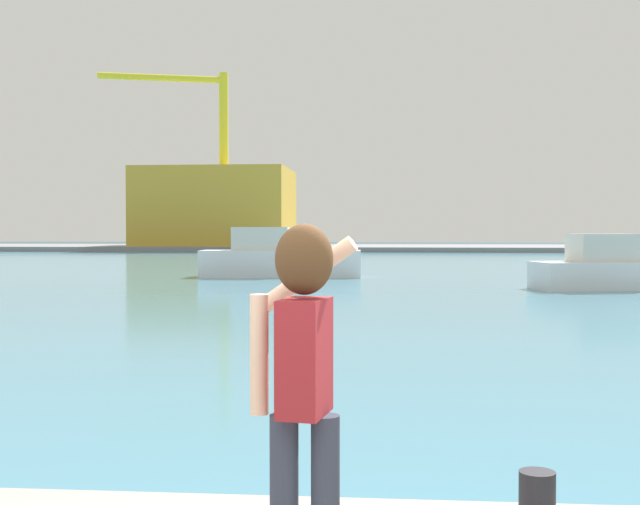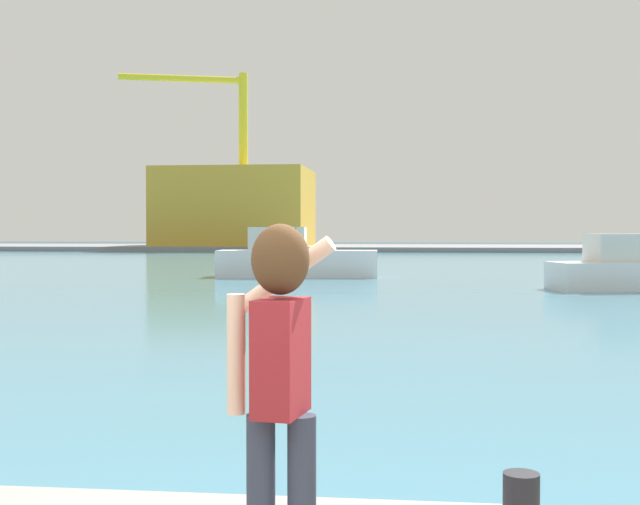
% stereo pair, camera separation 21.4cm
% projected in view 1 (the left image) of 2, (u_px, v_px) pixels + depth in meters
% --- Properties ---
extents(ground_plane, '(220.00, 220.00, 0.00)m').
position_uv_depth(ground_plane, '(384.00, 266.00, 53.14)').
color(ground_plane, '#334751').
extents(harbor_water, '(140.00, 100.00, 0.02)m').
position_uv_depth(harbor_water, '(384.00, 264.00, 55.13)').
color(harbor_water, teal).
rests_on(harbor_water, ground_plane).
extents(far_shore_dock, '(140.00, 20.00, 0.53)m').
position_uv_depth(far_shore_dock, '(388.00, 248.00, 94.96)').
color(far_shore_dock, gray).
rests_on(far_shore_dock, ground_plane).
extents(person_photographer, '(0.53, 0.56, 1.74)m').
position_uv_depth(person_photographer, '(303.00, 364.00, 3.99)').
color(person_photographer, '#2D3342').
rests_on(person_photographer, quay_promenade).
extents(harbor_bollard, '(0.20, 0.20, 0.36)m').
position_uv_depth(harbor_bollard, '(537.00, 503.00, 4.65)').
color(harbor_bollard, black).
rests_on(harbor_bollard, quay_promenade).
extents(boat_moored, '(7.78, 2.47, 2.40)m').
position_uv_depth(boat_moored, '(277.00, 259.00, 40.01)').
color(boat_moored, white).
rests_on(boat_moored, harbor_water).
extents(boat_moored_2, '(7.42, 3.70, 2.12)m').
position_uv_depth(boat_moored_2, '(622.00, 270.00, 31.65)').
color(boat_moored_2, white).
rests_on(boat_moored_2, harbor_water).
extents(warehouse_left, '(16.96, 13.63, 8.80)m').
position_uv_depth(warehouse_left, '(216.00, 207.00, 95.65)').
color(warehouse_left, gold).
rests_on(warehouse_left, far_shore_dock).
extents(port_crane, '(13.55, 4.84, 19.23)m').
position_uv_depth(port_crane, '(208.00, 139.00, 91.87)').
color(port_crane, yellow).
rests_on(port_crane, far_shore_dock).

